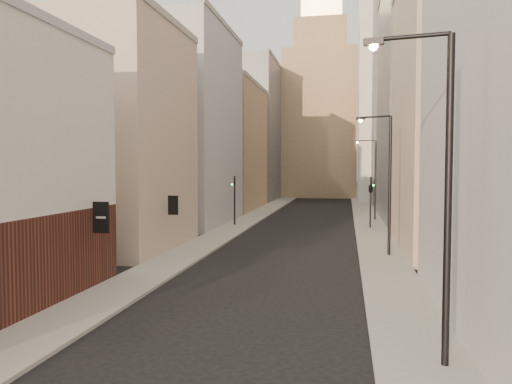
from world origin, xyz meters
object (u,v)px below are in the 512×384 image
Objects in this scene: white_tower at (383,90)px; traffic_light_right at (371,189)px; clock_tower at (321,107)px; traffic_light_left at (235,191)px; streetlamp_near at (439,179)px; streetlamp_mid at (386,176)px; streetlamp_far at (373,175)px.

traffic_light_right is at bearing -95.46° from white_tower.
clock_tower is 53.64m from traffic_light_left.
streetlamp_near is 1.98× the size of traffic_light_left.
streetlamp_mid is 1.06× the size of streetlamp_far.
streetlamp_mid is 21.93m from streetlamp_far.
streetlamp_near reaches higher than streetlamp_mid.
clock_tower is at bearing -104.15° from traffic_light_right.
streetlamp_far is 1.77× the size of traffic_light_left.
streetlamp_far is (0.19, 40.58, -0.59)m from streetlamp_near.
white_tower is at bearing -94.66° from traffic_light_left.
clock_tower reaches higher than white_tower.
streetlamp_mid is at bearing 152.72° from traffic_light_left.
clock_tower is 1.08× the size of white_tower.
streetlamp_near is 40.59m from streetlamp_far.
streetlamp_far is at bearing 99.42° from streetlamp_near.
clock_tower is 8.98× the size of traffic_light_left.
white_tower reaches higher than traffic_light_left.
streetlamp_far is at bearing 111.13° from streetlamp_mid.
streetlamp_near reaches higher than streetlamp_far.
clock_tower is at bearing -76.91° from traffic_light_left.
clock_tower reaches higher than streetlamp_near.
streetlamp_near is (-3.17, -70.55, -12.95)m from white_tower.
white_tower is at bearing -117.84° from traffic_light_right.
white_tower reaches higher than streetlamp_mid.
traffic_light_left is at bearing -146.53° from streetlamp_far.
white_tower is 4.19× the size of streetlamp_near.
streetlamp_mid is at bearing -83.29° from clock_tower.
streetlamp_near is at bearing -85.10° from streetlamp_far.
streetlamp_mid is 1.87× the size of traffic_light_left.
white_tower reaches higher than traffic_light_right.
white_tower is 71.80m from streetlamp_near.
streetlamp_near is at bearing -84.71° from clock_tower.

